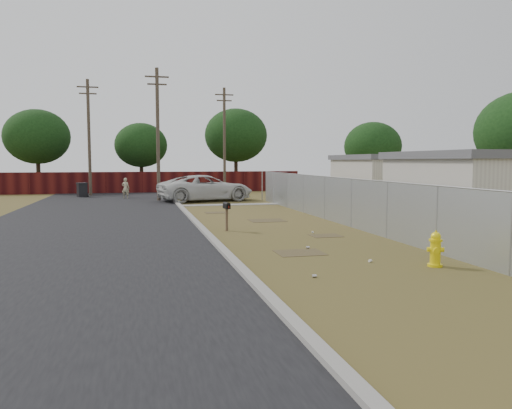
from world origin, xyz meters
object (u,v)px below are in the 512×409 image
object	(u,v)px
fire_hydrant	(435,250)
pedestrian	(126,188)
mailbox	(227,208)
pickup_truck	(206,188)
trash_bin	(82,190)

from	to	relation	value
fire_hydrant	pedestrian	distance (m)	27.23
fire_hydrant	mailbox	bearing A→B (deg)	117.83
fire_hydrant	pickup_truck	bearing A→B (deg)	97.37
mailbox	trash_bin	bearing A→B (deg)	109.80
pickup_truck	pedestrian	size ratio (longest dim) A/B	4.23
mailbox	pickup_truck	size ratio (longest dim) A/B	0.18
pedestrian	trash_bin	bearing A→B (deg)	-15.98
fire_hydrant	mailbox	world-z (taller)	mailbox
pedestrian	trash_bin	size ratio (longest dim) A/B	1.39
mailbox	trash_bin	size ratio (longest dim) A/B	1.03
trash_bin	pickup_truck	bearing A→B (deg)	-34.45
pickup_truck	trash_bin	distance (m)	10.42
fire_hydrant	mailbox	size ratio (longest dim) A/B	0.84
pedestrian	trash_bin	distance (m)	4.01
fire_hydrant	pickup_truck	xyz separation A→B (m)	(-2.90, 22.42, 0.45)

